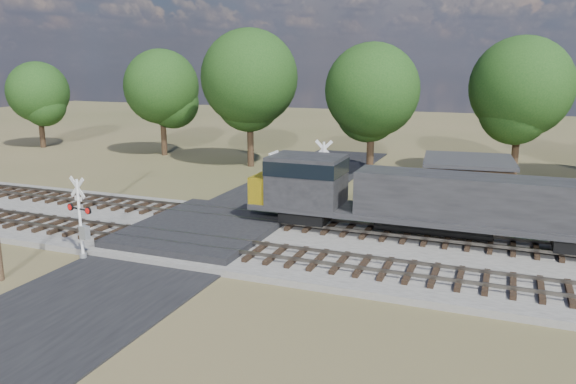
% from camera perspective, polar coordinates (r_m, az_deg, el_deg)
% --- Properties ---
extents(ground, '(160.00, 160.00, 0.00)m').
position_cam_1_polar(ground, '(29.48, -8.74, -4.59)').
color(ground, '#474C28').
rests_on(ground, ground).
extents(ballast_bed, '(140.00, 10.00, 0.30)m').
position_cam_1_polar(ballast_bed, '(26.57, 10.98, -6.34)').
color(ballast_bed, gray).
rests_on(ballast_bed, ground).
extents(road, '(7.00, 60.00, 0.08)m').
position_cam_1_polar(road, '(29.47, -8.74, -4.51)').
color(road, black).
rests_on(road, ground).
extents(crossing_panel, '(7.00, 9.00, 0.62)m').
position_cam_1_polar(crossing_panel, '(29.80, -8.28, -3.74)').
color(crossing_panel, '#262628').
rests_on(crossing_panel, ground).
extents(track_near, '(140.00, 2.60, 0.33)m').
position_cam_1_polar(track_near, '(26.27, -5.02, -5.76)').
color(track_near, black).
rests_on(track_near, ballast_bed).
extents(track_far, '(140.00, 2.60, 0.33)m').
position_cam_1_polar(track_far, '(30.61, -0.87, -2.96)').
color(track_far, black).
rests_on(track_far, ballast_bed).
extents(crossing_signal_near, '(1.55, 0.42, 3.88)m').
position_cam_1_polar(crossing_signal_near, '(27.18, -20.22, -3.24)').
color(crossing_signal_near, silver).
rests_on(crossing_signal_near, ground).
extents(crossing_signal_far, '(1.75, 0.38, 4.34)m').
position_cam_1_polar(crossing_signal_far, '(34.10, 3.47, 1.10)').
color(crossing_signal_far, silver).
rests_on(crossing_signal_far, ground).
extents(equipment_shed, '(5.48, 5.48, 3.41)m').
position_cam_1_polar(equipment_shed, '(34.50, 17.70, 0.51)').
color(equipment_shed, '#4F3A22').
rests_on(equipment_shed, ground).
extents(treeline, '(84.18, 10.97, 11.65)m').
position_cam_1_polar(treeline, '(45.30, 15.64, 10.21)').
color(treeline, black).
rests_on(treeline, ground).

